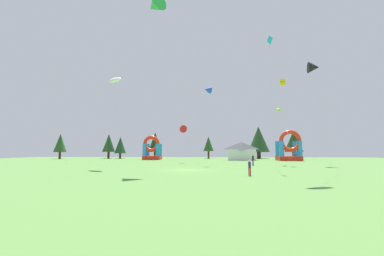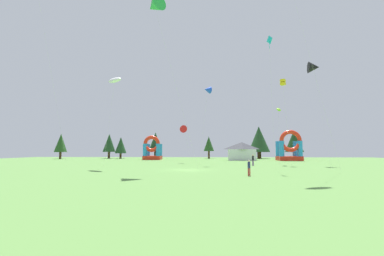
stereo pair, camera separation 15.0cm
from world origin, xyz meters
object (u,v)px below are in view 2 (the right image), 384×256
at_px(kite_green_delta, 155,6).
at_px(inflatable_yellow_castle, 152,151).
at_px(kite_white_parafoil, 115,80).
at_px(kite_cyan_diamond, 269,42).
at_px(person_near_camera, 249,166).
at_px(kite_lime_parafoil, 279,110).
at_px(kite_black_delta, 314,67).
at_px(kite_yellow_box, 283,82).
at_px(person_midfield, 253,159).
at_px(inflatable_orange_dome, 290,149).
at_px(kite_blue_delta, 207,90).
at_px(festival_tent, 242,151).
at_px(kite_red_delta, 184,130).

bearing_deg(kite_green_delta, inflatable_yellow_castle, 101.72).
relative_size(kite_white_parafoil, inflatable_yellow_castle, 2.07).
height_order(kite_cyan_diamond, person_near_camera, kite_cyan_diamond).
bearing_deg(kite_lime_parafoil, person_near_camera, -113.09).
xyz_separation_m(kite_black_delta, person_near_camera, (-14.91, -19.97, -16.24)).
bearing_deg(kite_yellow_box, person_midfield, -158.04).
xyz_separation_m(kite_lime_parafoil, person_near_camera, (-8.70, -20.41, -8.77)).
relative_size(kite_yellow_box, inflatable_orange_dome, 2.04).
bearing_deg(kite_cyan_diamond, kite_black_delta, 50.51).
bearing_deg(inflatable_yellow_castle, kite_lime_parafoil, -39.36).
bearing_deg(kite_blue_delta, kite_lime_parafoil, 9.25).
relative_size(inflatable_yellow_castle, festival_tent, 0.98).
distance_m(kite_white_parafoil, person_near_camera, 22.97).
distance_m(kite_white_parafoil, inflatable_orange_dome, 44.95).
bearing_deg(kite_green_delta, kite_white_parafoil, 141.48).
height_order(kite_yellow_box, kite_red_delta, kite_yellow_box).
bearing_deg(person_midfield, kite_yellow_box, 83.34).
bearing_deg(person_midfield, person_near_camera, -39.90).
bearing_deg(kite_blue_delta, kite_black_delta, 4.93).
relative_size(kite_blue_delta, person_midfield, 7.44).
height_order(kite_blue_delta, kite_lime_parafoil, kite_blue_delta).
distance_m(kite_cyan_diamond, kite_black_delta, 17.37).
xyz_separation_m(kite_blue_delta, festival_tent, (8.58, 21.06, -10.73)).
distance_m(kite_blue_delta, person_near_camera, 22.30).
bearing_deg(person_midfield, kite_white_parafoil, -98.37).
distance_m(kite_black_delta, person_midfield, 19.92).
distance_m(kite_white_parafoil, inflatable_yellow_castle, 34.55).
bearing_deg(kite_black_delta, kite_lime_parafoil, 176.01).
relative_size(kite_black_delta, person_midfield, 9.95).
xyz_separation_m(kite_lime_parafoil, inflatable_orange_dome, (7.29, 17.92, -6.94)).
bearing_deg(kite_blue_delta, festival_tent, 67.82).
xyz_separation_m(person_midfield, inflatable_yellow_castle, (-21.97, 25.34, 1.30)).
bearing_deg(person_near_camera, festival_tent, 112.95).
bearing_deg(person_midfield, kite_blue_delta, -126.05).
relative_size(kite_blue_delta, inflatable_orange_dome, 1.85).
distance_m(kite_cyan_diamond, kite_green_delta, 15.15).
xyz_separation_m(kite_white_parafoil, person_near_camera, (17.28, -9.72, -11.60)).
distance_m(kite_yellow_box, kite_red_delta, 20.65).
bearing_deg(kite_blue_delta, kite_red_delta, 120.67).
height_order(kite_red_delta, person_near_camera, kite_red_delta).
height_order(kite_blue_delta, inflatable_orange_dome, kite_blue_delta).
distance_m(kite_white_parafoil, kite_yellow_box, 28.56).
bearing_deg(kite_white_parafoil, festival_tent, 53.57).
bearing_deg(kite_cyan_diamond, kite_yellow_box, 67.33).
xyz_separation_m(kite_yellow_box, kite_red_delta, (-18.01, 6.44, -7.79)).
height_order(kite_black_delta, kite_lime_parafoil, kite_black_delta).
bearing_deg(kite_red_delta, inflatable_yellow_castle, 120.89).
distance_m(kite_blue_delta, inflatable_yellow_castle, 30.30).
height_order(kite_red_delta, inflatable_yellow_castle, kite_red_delta).
bearing_deg(kite_lime_parafoil, kite_yellow_box, -43.17).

